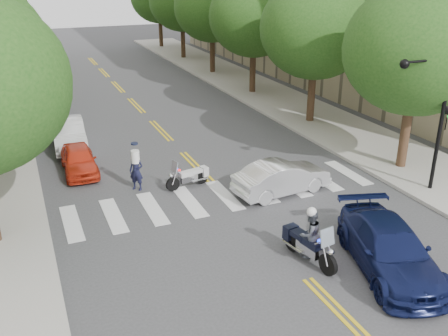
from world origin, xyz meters
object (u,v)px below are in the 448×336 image
officer_standing (136,171)px  convertible (282,177)px  motorcycle_police (309,237)px  sedan_blue (389,249)px  motorcycle_parked (191,176)px

officer_standing → convertible: bearing=16.1°
motorcycle_police → convertible: size_ratio=0.56×
motorcycle_police → sedan_blue: 2.50m
convertible → motorcycle_police: bearing=153.3°
motorcycle_police → officer_standing: motorcycle_police is taller
motorcycle_parked → officer_standing: bearing=64.5°
officer_standing → sedan_blue: (5.81, -9.00, -0.10)m
convertible → motorcycle_parked: bearing=50.1°
convertible → officer_standing: bearing=57.1°
motorcycle_police → sedan_blue: motorcycle_police is taller
motorcycle_police → convertible: bearing=-119.3°
motorcycle_parked → officer_standing: (-2.24, 0.56, 0.39)m
convertible → sedan_blue: bearing=175.7°
sedan_blue → motorcycle_parked: bearing=129.4°
motorcycle_police → officer_standing: size_ratio=1.40×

